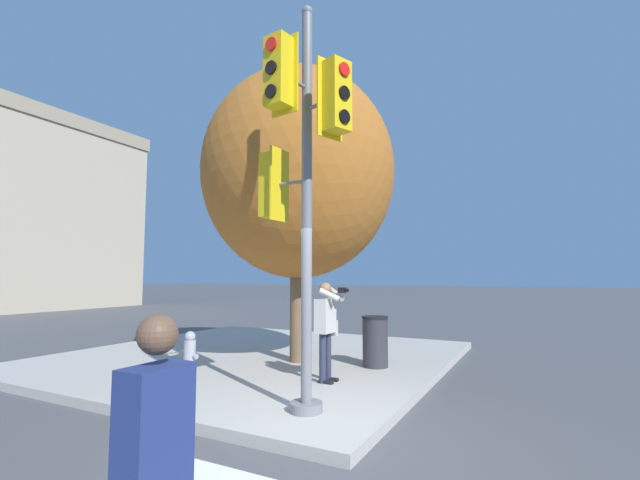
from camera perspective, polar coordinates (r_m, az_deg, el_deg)
ground_plane at (r=5.31m, az=0.94°, el=-25.48°), size 160.00×160.00×0.00m
sidewalk_corner at (r=9.95m, az=-8.51°, el=-15.21°), size 8.00×8.00×0.15m
traffic_signal_pole at (r=5.70m, az=-2.79°, el=10.76°), size 0.98×1.46×5.45m
person_photographer at (r=7.22m, az=0.86°, el=-10.89°), size 0.58×0.54×1.62m
pedestrian_distant at (r=2.48m, az=-21.39°, el=-27.68°), size 0.34×0.20×1.68m
street_tree at (r=9.10m, az=-2.91°, el=8.81°), size 4.00×4.00×6.08m
fire_hydrant at (r=7.66m, az=-16.98°, el=-14.59°), size 0.20×0.26×0.81m
trash_bin at (r=8.49m, az=7.36°, el=-13.25°), size 0.51×0.51×0.96m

